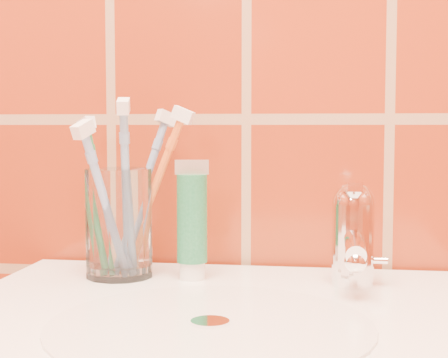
# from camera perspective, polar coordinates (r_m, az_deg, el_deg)

# --- Properties ---
(glass_tumbler) EXTENTS (0.11, 0.11, 0.13)m
(glass_tumbler) POSITION_cam_1_polar(r_m,az_deg,el_deg) (0.84, -8.71, -3.62)
(glass_tumbler) COLOR white
(glass_tumbler) RESTS_ON pedestal_sink
(toothpaste_tube) EXTENTS (0.04, 0.04, 0.14)m
(toothpaste_tube) POSITION_cam_1_polar(r_m,az_deg,el_deg) (0.82, -2.68, -3.73)
(toothpaste_tube) COLOR white
(toothpaste_tube) RESTS_ON pedestal_sink
(faucet) EXTENTS (0.05, 0.11, 0.12)m
(faucet) POSITION_cam_1_polar(r_m,az_deg,el_deg) (0.79, 10.70, -4.28)
(faucet) COLOR white
(faucet) RESTS_ON pedestal_sink
(toothbrush_0) EXTENTS (0.16, 0.15, 0.22)m
(toothbrush_0) POSITION_cam_1_polar(r_m,az_deg,el_deg) (0.86, -6.88, -1.16)
(toothbrush_0) COLOR #6D8DC2
(toothbrush_0) RESTS_ON glass_tumbler
(toothbrush_1) EXTENTS (0.12, 0.11, 0.21)m
(toothbrush_1) POSITION_cam_1_polar(r_m,az_deg,el_deg) (0.83, -5.98, -1.24)
(toothbrush_1) COLOR orange
(toothbrush_1) RESTS_ON glass_tumbler
(toothbrush_2) EXTENTS (0.06, 0.13, 0.23)m
(toothbrush_2) POSITION_cam_1_polar(r_m,az_deg,el_deg) (0.81, -8.13, -1.10)
(toothbrush_2) COLOR #729ACB
(toothbrush_2) RESTS_ON glass_tumbler
(toothbrush_3) EXTENTS (0.11, 0.16, 0.21)m
(toothbrush_3) POSITION_cam_1_polar(r_m,az_deg,el_deg) (0.80, -9.80, -2.09)
(toothbrush_3) COLOR #789DD7
(toothbrush_3) RESTS_ON glass_tumbler
(toothbrush_4) EXTENTS (0.13, 0.13, 0.21)m
(toothbrush_4) POSITION_cam_1_polar(r_m,az_deg,el_deg) (0.86, -10.36, -1.52)
(toothbrush_4) COLOR #207946
(toothbrush_4) RESTS_ON glass_tumbler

